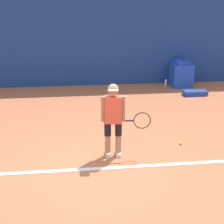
% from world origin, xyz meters
% --- Properties ---
extents(ground_plane, '(24.00, 24.00, 0.00)m').
position_xyz_m(ground_plane, '(0.00, 0.00, 0.00)').
color(ground_plane, '#B76642').
extents(back_wall, '(24.00, 0.10, 3.09)m').
position_xyz_m(back_wall, '(0.00, 5.68, 1.54)').
color(back_wall, navy).
rests_on(back_wall, ground_plane).
extents(court_baseline, '(21.60, 0.10, 0.01)m').
position_xyz_m(court_baseline, '(0.00, -0.14, 0.01)').
color(court_baseline, white).
rests_on(court_baseline, ground_plane).
extents(tennis_player, '(1.00, 0.30, 1.55)m').
position_xyz_m(tennis_player, '(0.40, 0.36, 0.85)').
color(tennis_player, '#A37556').
rests_on(tennis_player, ground_plane).
extents(tennis_ball, '(0.07, 0.07, 0.07)m').
position_xyz_m(tennis_ball, '(1.95, 0.69, 0.03)').
color(tennis_ball, '#D1E533').
rests_on(tennis_ball, ground_plane).
extents(covered_chair, '(0.70, 0.74, 0.92)m').
position_xyz_m(covered_chair, '(3.38, 5.21, 0.44)').
color(covered_chair, blue).
rests_on(covered_chair, ground_plane).
extents(equipment_bag, '(0.77, 0.32, 0.15)m').
position_xyz_m(equipment_bag, '(3.52, 4.09, 0.08)').
color(equipment_bag, '#1E3D99').
rests_on(equipment_bag, ground_plane).
extents(water_bottle, '(0.08, 0.08, 0.28)m').
position_xyz_m(water_bottle, '(2.84, 5.21, 0.13)').
color(water_bottle, white).
rests_on(water_bottle, ground_plane).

